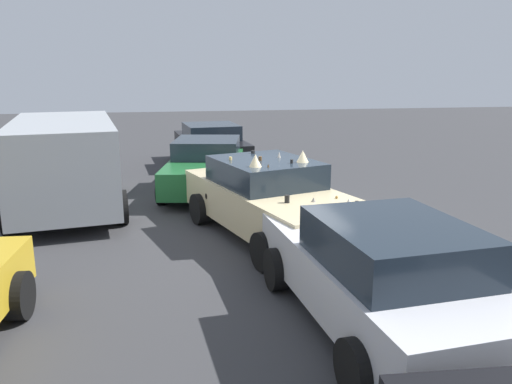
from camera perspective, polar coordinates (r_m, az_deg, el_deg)
ground_plane at (r=9.81m, az=1.73°, el=-5.04°), size 60.00×60.00×0.00m
art_car_decorated at (r=9.64m, az=1.62°, el=-0.79°), size 4.91×3.08×1.69m
parked_van_row_back_far at (r=12.13m, az=-20.76°, el=3.36°), size 5.17×2.91×2.05m
parked_sedan_behind_left at (r=16.79m, az=-5.17°, el=5.30°), size 4.62×2.39×1.41m
parked_sedan_far_right at (r=6.44m, az=13.69°, el=-8.84°), size 4.36×2.25×1.46m
parked_sedan_row_back_center at (r=13.35m, az=-5.60°, el=2.96°), size 4.56×2.64×1.35m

